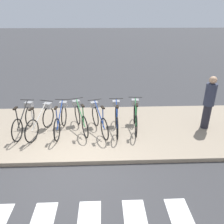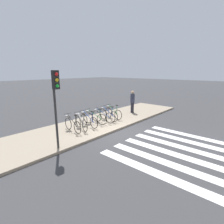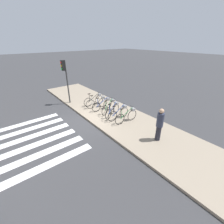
{
  "view_description": "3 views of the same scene",
  "coord_description": "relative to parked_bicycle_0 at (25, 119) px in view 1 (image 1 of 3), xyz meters",
  "views": [
    {
      "loc": [
        0.77,
        -4.69,
        3.65
      ],
      "look_at": [
        1.0,
        0.95,
        1.1
      ],
      "focal_mm": 35.0,
      "sensor_mm": 36.0,
      "label": 1
    },
    {
      "loc": [
        -7.3,
        -6.21,
        3.47
      ],
      "look_at": [
        0.62,
        0.79,
        0.95
      ],
      "focal_mm": 28.0,
      "sensor_mm": 36.0,
      "label": 2
    },
    {
      "loc": [
        7.69,
        -4.13,
        4.86
      ],
      "look_at": [
        1.39,
        0.91,
        0.92
      ],
      "focal_mm": 24.0,
      "sensor_mm": 36.0,
      "label": 3
    }
  ],
  "objects": [
    {
      "name": "parked_bicycle_6",
      "position": [
        3.58,
        0.1,
        0.0
      ],
      "size": [
        0.46,
        1.67,
        1.03
      ],
      "color": "black",
      "rests_on": "sidewalk"
    },
    {
      "name": "sidewalk",
      "position": [
        1.78,
        0.1,
        -0.51
      ],
      "size": [
        16.78,
        3.6,
        0.12
      ],
      "color": "gray",
      "rests_on": "ground_plane"
    },
    {
      "name": "parked_bicycle_2",
      "position": [
        1.16,
        -0.02,
        0.0
      ],
      "size": [
        0.46,
        1.67,
        1.03
      ],
      "color": "black",
      "rests_on": "sidewalk"
    },
    {
      "name": "parked_bicycle_5",
      "position": [
        2.95,
        0.0,
        0.0
      ],
      "size": [
        0.46,
        1.68,
        1.03
      ],
      "color": "black",
      "rests_on": "sidewalk"
    },
    {
      "name": "parked_bicycle_1",
      "position": [
        0.56,
        -0.09,
        0.0
      ],
      "size": [
        0.62,
        1.62,
        1.03
      ],
      "color": "black",
      "rests_on": "sidewalk"
    },
    {
      "name": "pedestrian",
      "position": [
        5.94,
        0.03,
        0.49
      ],
      "size": [
        0.34,
        0.34,
        1.77
      ],
      "color": "#23232D",
      "rests_on": "sidewalk"
    },
    {
      "name": "parked_bicycle_0",
      "position": [
        0.0,
        0.0,
        0.0
      ],
      "size": [
        0.46,
        1.67,
        1.03
      ],
      "color": "black",
      "rests_on": "sidewalk"
    },
    {
      "name": "parked_bicycle_3",
      "position": [
        1.76,
        0.09,
        0.0
      ],
      "size": [
        0.68,
        1.59,
        1.03
      ],
      "color": "black",
      "rests_on": "sidewalk"
    },
    {
      "name": "parked_bicycle_4",
      "position": [
        2.37,
        -0.06,
        0.0
      ],
      "size": [
        0.66,
        1.6,
        1.03
      ],
      "color": "black",
      "rests_on": "sidewalk"
    },
    {
      "name": "ground_plane",
      "position": [
        1.78,
        -1.7,
        -0.57
      ],
      "size": [
        120.0,
        120.0,
        0.0
      ],
      "primitive_type": "plane",
      "color": "#38383A"
    }
  ]
}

